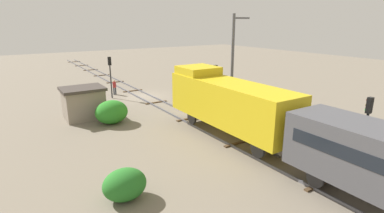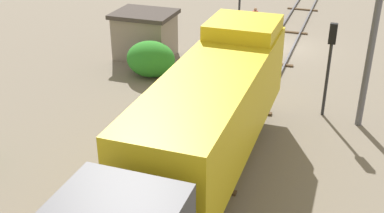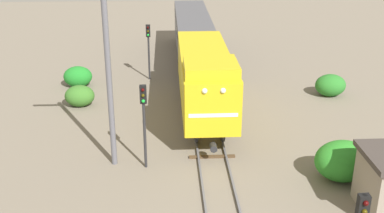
% 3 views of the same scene
% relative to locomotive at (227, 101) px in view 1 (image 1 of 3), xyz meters
% --- Properties ---
extents(ground_plane, '(115.98, 115.98, 0.00)m').
position_rel_locomotive_xyz_m(ground_plane, '(0.00, -14.74, -2.77)').
color(ground_plane, '#756B5B').
extents(railway_track, '(2.40, 77.32, 0.16)m').
position_rel_locomotive_xyz_m(railway_track, '(0.00, -14.74, -2.70)').
color(railway_track, '#595960').
rests_on(railway_track, ground).
extents(locomotive, '(2.90, 11.60, 4.60)m').
position_rel_locomotive_xyz_m(locomotive, '(0.00, 0.00, 0.00)').
color(locomotive, gold).
rests_on(locomotive, railway_track).
extents(traffic_signal_near, '(0.32, 0.34, 4.53)m').
position_rel_locomotive_xyz_m(traffic_signal_near, '(3.20, -15.98, 0.36)').
color(traffic_signal_near, '#262628').
rests_on(traffic_signal_near, ground).
extents(traffic_signal_mid, '(0.32, 0.34, 4.34)m').
position_rel_locomotive_xyz_m(traffic_signal_mid, '(-3.40, -5.90, 0.24)').
color(traffic_signal_mid, '#262628').
rests_on(traffic_signal_mid, ground).
extents(traffic_signal_far, '(0.32, 0.34, 4.20)m').
position_rel_locomotive_xyz_m(traffic_signal_far, '(-3.60, 7.83, 0.15)').
color(traffic_signal_far, '#262628').
rests_on(traffic_signal_far, ground).
extents(worker_near_track, '(0.38, 0.38, 1.70)m').
position_rel_locomotive_xyz_m(worker_near_track, '(2.40, -17.37, -1.78)').
color(worker_near_track, '#262B38').
rests_on(worker_near_track, ground).
extents(catenary_mast, '(1.94, 0.28, 8.86)m').
position_rel_locomotive_xyz_m(catenary_mast, '(-5.06, -5.45, 1.91)').
color(catenary_mast, '#595960').
rests_on(catenary_mast, ground).
extents(relay_hut, '(3.50, 2.90, 2.74)m').
position_rel_locomotive_xyz_m(relay_hut, '(7.50, -10.30, -1.38)').
color(relay_hut, gray).
rests_on(relay_hut, ground).
extents(bush_near, '(2.10, 1.72, 1.53)m').
position_rel_locomotive_xyz_m(bush_near, '(9.00, 3.56, -2.01)').
color(bush_near, '#277026').
rests_on(bush_near, ground).
extents(bush_mid, '(2.69, 2.20, 1.95)m').
position_rel_locomotive_xyz_m(bush_mid, '(5.95, -7.58, -1.80)').
color(bush_mid, '#2C8326').
rests_on(bush_mid, ground).
extents(bush_far, '(2.06, 1.68, 1.50)m').
position_rel_locomotive_xyz_m(bush_far, '(-8.76, 6.47, -2.02)').
color(bush_far, '#1F7C26').
rests_on(bush_far, ground).
extents(bush_back, '(1.93, 1.58, 1.41)m').
position_rel_locomotive_xyz_m(bush_back, '(-8.00, 2.56, -2.07)').
color(bush_back, '#366D26').
rests_on(bush_back, ground).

